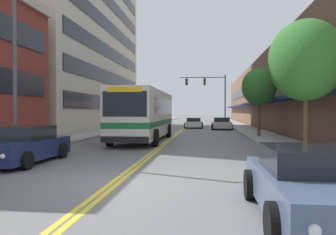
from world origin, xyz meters
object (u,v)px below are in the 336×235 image
object	(u,v)px
city_bus	(145,113)
car_slate_blue_parked_right_foreground	(312,186)
car_navy_parked_left_far	(25,146)
car_silver_parked_right_mid	(222,124)
traffic_signal_mast	(210,89)
street_tree_right_mid	(259,87)
car_white_moving_lead	(194,123)
street_tree_right_near	(306,60)
car_beige_parked_left_near	(142,123)
street_lamp_left_near	(20,31)

from	to	relation	value
city_bus	car_slate_blue_parked_right_foreground	bearing A→B (deg)	-69.02
car_navy_parked_left_far	car_silver_parked_right_mid	distance (m)	26.29
traffic_signal_mast	street_tree_right_mid	bearing A→B (deg)	-80.89
car_white_moving_lead	street_tree_right_mid	world-z (taller)	street_tree_right_mid
city_bus	street_tree_right_near	xyz separation A→B (m)	(8.35, -7.18, 2.29)
car_white_moving_lead	car_slate_blue_parked_right_foreground	bearing A→B (deg)	-84.30
car_slate_blue_parked_right_foreground	car_beige_parked_left_near	bearing A→B (deg)	106.93
street_tree_right_near	street_tree_right_mid	world-z (taller)	street_tree_right_near
car_silver_parked_right_mid	traffic_signal_mast	size ratio (longest dim) A/B	0.65
street_lamp_left_near	street_tree_right_mid	distance (m)	17.12
car_silver_parked_right_mid	car_white_moving_lead	world-z (taller)	car_silver_parked_right_mid
city_bus	street_tree_right_mid	distance (m)	8.97
city_bus	street_tree_right_near	world-z (taller)	street_tree_right_near
traffic_signal_mast	street_lamp_left_near	bearing A→B (deg)	-103.73
car_beige_parked_left_near	street_tree_right_near	world-z (taller)	street_tree_right_near
street_lamp_left_near	street_tree_right_mid	xyz separation A→B (m)	(11.54, 12.56, -1.43)
street_tree_right_mid	car_white_moving_lead	bearing A→B (deg)	110.96
traffic_signal_mast	street_lamp_left_near	xyz separation A→B (m)	(-8.18, -33.50, 0.18)
traffic_signal_mast	street_tree_right_near	distance (m)	31.71
city_bus	car_white_moving_lead	bearing A→B (deg)	81.17
car_silver_parked_right_mid	traffic_signal_mast	bearing A→B (deg)	96.86
car_navy_parked_left_far	traffic_signal_mast	size ratio (longest dim) A/B	0.65
car_navy_parked_left_far	car_slate_blue_parked_right_foreground	size ratio (longest dim) A/B	1.07
car_navy_parked_left_far	street_tree_right_near	xyz separation A→B (m)	(11.14, 2.86, 3.50)
city_bus	car_silver_parked_right_mid	xyz separation A→B (m)	(5.86, 14.80, -1.25)
traffic_signal_mast	car_white_moving_lead	bearing A→B (deg)	-106.22
car_slate_blue_parked_right_foreground	traffic_signal_mast	size ratio (longest dim) A/B	0.61
car_white_moving_lead	car_silver_parked_right_mid	bearing A→B (deg)	-39.48
car_navy_parked_left_far	traffic_signal_mast	xyz separation A→B (m)	(7.51, 34.35, 4.40)
traffic_signal_mast	car_navy_parked_left_far	bearing A→B (deg)	-102.33
street_tree_right_mid	street_tree_right_near	bearing A→B (deg)	-88.52
street_tree_right_mid	city_bus	bearing A→B (deg)	-157.30
car_silver_parked_right_mid	car_white_moving_lead	distance (m)	4.09
street_lamp_left_near	street_tree_right_near	bearing A→B (deg)	9.62
street_lamp_left_near	street_tree_right_near	world-z (taller)	street_lamp_left_near
car_navy_parked_left_far	car_white_moving_lead	xyz separation A→B (m)	(5.50, 27.43, -0.08)
car_white_moving_lead	street_lamp_left_near	bearing A→B (deg)	-103.07
car_beige_parked_left_near	traffic_signal_mast	world-z (taller)	traffic_signal_mast
city_bus	car_beige_parked_left_near	xyz separation A→B (m)	(-2.71, 12.98, -1.20)
car_silver_parked_right_mid	car_navy_parked_left_far	bearing A→B (deg)	-109.22
car_silver_parked_right_mid	street_lamp_left_near	bearing A→B (deg)	-111.26
car_navy_parked_left_far	street_lamp_left_near	world-z (taller)	street_lamp_left_near
city_bus	car_navy_parked_left_far	world-z (taller)	city_bus
car_navy_parked_left_far	car_slate_blue_parked_right_foreground	xyz separation A→B (m)	(8.79, -5.62, -0.03)
car_beige_parked_left_near	car_white_moving_lead	bearing A→B (deg)	39.18
car_slate_blue_parked_right_foreground	traffic_signal_mast	bearing A→B (deg)	91.84
car_navy_parked_left_far	car_beige_parked_left_near	bearing A→B (deg)	89.80
car_silver_parked_right_mid	street_tree_right_mid	bearing A→B (deg)	-79.03
car_slate_blue_parked_right_foreground	car_silver_parked_right_mid	xyz separation A→B (m)	(-0.14, 30.44, -0.01)
city_bus	street_tree_right_mid	bearing A→B (deg)	22.70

